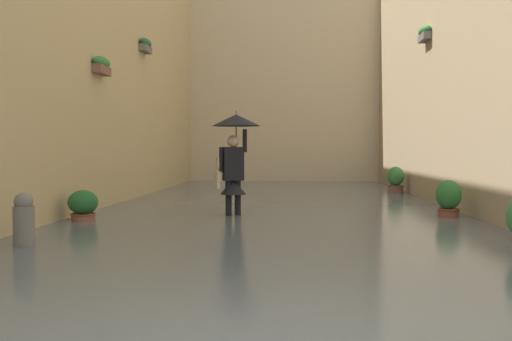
{
  "coord_description": "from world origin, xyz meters",
  "views": [
    {
      "loc": [
        -0.39,
        3.03,
        1.44
      ],
      "look_at": [
        0.3,
        -7.64,
        1.05
      ],
      "focal_mm": 40.52,
      "sensor_mm": 36.0,
      "label": 1
    }
  ],
  "objects_px": {
    "person_wading": "(234,148)",
    "potted_plant_far_left": "(448,202)",
    "mooring_bollard": "(24,226)",
    "potted_plant_mid_left": "(396,182)",
    "potted_plant_mid_right": "(83,209)"
  },
  "relations": [
    {
      "from": "person_wading",
      "to": "mooring_bollard",
      "type": "bearing_deg",
      "value": 56.93
    },
    {
      "from": "potted_plant_mid_right",
      "to": "potted_plant_mid_left",
      "type": "relative_size",
      "value": 0.76
    },
    {
      "from": "potted_plant_far_left",
      "to": "person_wading",
      "type": "bearing_deg",
      "value": -0.03
    },
    {
      "from": "potted_plant_far_left",
      "to": "mooring_bollard",
      "type": "relative_size",
      "value": 0.99
    },
    {
      "from": "potted_plant_mid_left",
      "to": "potted_plant_mid_right",
      "type": "bearing_deg",
      "value": 46.33
    },
    {
      "from": "potted_plant_mid_left",
      "to": "mooring_bollard",
      "type": "xyz_separation_m",
      "value": [
        6.47,
        9.7,
        -0.05
      ]
    },
    {
      "from": "potted_plant_far_left",
      "to": "mooring_bollard",
      "type": "height_order",
      "value": "mooring_bollard"
    },
    {
      "from": "person_wading",
      "to": "potted_plant_far_left",
      "type": "xyz_separation_m",
      "value": [
        -4.01,
        0.0,
        -1.0
      ]
    },
    {
      "from": "potted_plant_mid_left",
      "to": "mooring_bollard",
      "type": "distance_m",
      "value": 11.66
    },
    {
      "from": "potted_plant_far_left",
      "to": "mooring_bollard",
      "type": "xyz_separation_m",
      "value": [
        6.39,
        3.66,
        -0.03
      ]
    },
    {
      "from": "person_wading",
      "to": "potted_plant_mid_left",
      "type": "height_order",
      "value": "person_wading"
    },
    {
      "from": "person_wading",
      "to": "potted_plant_far_left",
      "type": "distance_m",
      "value": 4.13
    },
    {
      "from": "person_wading",
      "to": "mooring_bollard",
      "type": "xyz_separation_m",
      "value": [
        2.38,
        3.66,
        -1.03
      ]
    },
    {
      "from": "potted_plant_mid_right",
      "to": "potted_plant_mid_left",
      "type": "height_order",
      "value": "potted_plant_mid_left"
    },
    {
      "from": "potted_plant_mid_right",
      "to": "mooring_bollard",
      "type": "distance_m",
      "value": 2.7
    }
  ]
}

